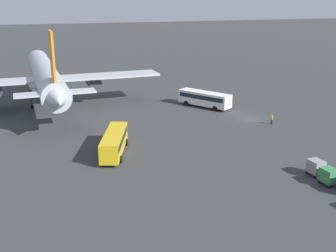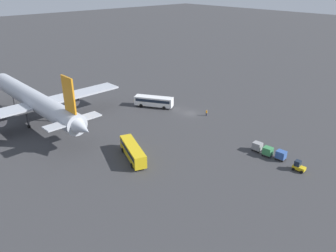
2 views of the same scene
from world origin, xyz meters
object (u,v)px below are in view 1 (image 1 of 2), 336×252
(shuttle_bus_near, at_px, (204,98))
(worker_person, at_px, (272,120))
(shuttle_bus_far, at_px, (114,141))
(cargo_cart_grey, at_px, (316,167))
(cargo_cart_green, at_px, (329,176))
(airplane, at_px, (45,76))

(shuttle_bus_near, xyz_separation_m, worker_person, (-15.20, -6.36, -1.00))
(shuttle_bus_far, bearing_deg, cargo_cart_grey, -105.43)
(shuttle_bus_near, xyz_separation_m, shuttle_bus_far, (-20.46, 23.03, 0.02))
(shuttle_bus_far, distance_m, cargo_cart_grey, 27.51)
(cargo_cart_grey, bearing_deg, shuttle_bus_near, -0.96)
(cargo_cart_green, bearing_deg, cargo_cart_grey, -5.62)
(airplane, bearing_deg, worker_person, -127.42)
(cargo_cart_grey, bearing_deg, cargo_cart_green, 174.38)
(airplane, height_order, shuttle_bus_far, airplane)
(shuttle_bus_near, height_order, cargo_cart_green, shuttle_bus_near)
(worker_person, relative_size, cargo_cart_grey, 0.82)
(shuttle_bus_near, height_order, worker_person, shuttle_bus_near)
(worker_person, xyz_separation_m, cargo_cart_grey, (-21.18, 6.97, 0.32))
(airplane, xyz_separation_m, shuttle_bus_far, (-32.10, -7.29, -4.39))
(airplane, xyz_separation_m, worker_person, (-26.84, -36.67, -5.41))
(shuttle_bus_near, height_order, cargo_cart_grey, shuttle_bus_near)
(airplane, relative_size, cargo_cart_grey, 25.46)
(shuttle_bus_far, bearing_deg, airplane, 32.75)
(shuttle_bus_far, xyz_separation_m, worker_person, (5.26, -29.39, -1.02))
(shuttle_bus_near, relative_size, cargo_cart_green, 5.30)
(cargo_cart_green, bearing_deg, shuttle_bus_far, 49.79)
(worker_person, height_order, cargo_cart_grey, cargo_cart_grey)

